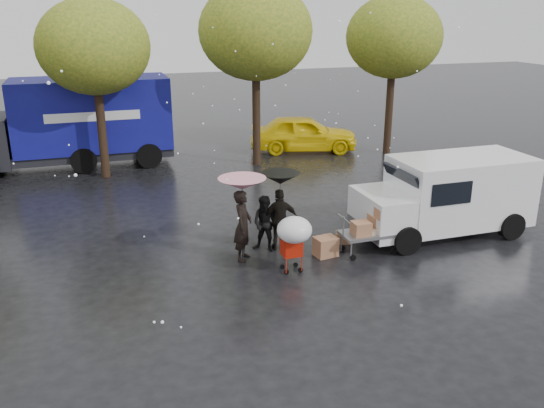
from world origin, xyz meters
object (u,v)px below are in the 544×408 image
object	(u,v)px
shopping_cart	(294,233)
yellow_taxi	(304,133)
person_black	(280,220)
blue_truck	(71,123)
white_van	(448,194)
vendor_cart	(373,227)
person_pink	(243,225)

from	to	relation	value
shopping_cart	yellow_taxi	distance (m)	12.56
person_black	blue_truck	world-z (taller)	blue_truck
white_van	yellow_taxi	xyz separation A→B (m)	(-0.26, 10.48, -0.36)
vendor_cart	yellow_taxi	bearing A→B (deg)	77.90
vendor_cart	person_pink	bearing A→B (deg)	168.85
shopping_cart	white_van	xyz separation A→B (m)	(5.02, 1.14, 0.10)
vendor_cart	yellow_taxi	distance (m)	11.34
shopping_cart	white_van	distance (m)	5.15
white_van	blue_truck	world-z (taller)	blue_truck
person_pink	shopping_cart	xyz separation A→B (m)	(0.93, -1.19, 0.14)
person_pink	white_van	xyz separation A→B (m)	(5.95, -0.05, 0.24)
vendor_cart	yellow_taxi	xyz separation A→B (m)	(2.38, 11.08, 0.08)
vendor_cart	person_black	bearing A→B (deg)	156.08
person_pink	blue_truck	world-z (taller)	blue_truck
person_pink	white_van	size ratio (longest dim) A/B	0.38
white_van	blue_truck	distance (m)	14.82
person_black	person_pink	bearing A→B (deg)	24.05
person_pink	shopping_cart	world-z (taller)	person_pink
vendor_cart	blue_truck	size ratio (longest dim) A/B	0.18
blue_truck	yellow_taxi	world-z (taller)	blue_truck
person_pink	blue_truck	xyz separation A→B (m)	(-4.04, 10.87, 0.83)
person_pink	white_van	bearing A→B (deg)	-61.34
shopping_cart	blue_truck	distance (m)	13.06
vendor_cart	blue_truck	bearing A→B (deg)	122.56
person_black	shopping_cart	world-z (taller)	person_black
person_black	white_van	world-z (taller)	white_van
person_pink	shopping_cart	bearing A→B (deg)	-112.79
shopping_cart	blue_truck	size ratio (longest dim) A/B	0.18
yellow_taxi	shopping_cart	bearing A→B (deg)	174.21
person_black	yellow_taxi	xyz separation A→B (m)	(4.59, 10.10, -0.03)
person_black	blue_truck	xyz separation A→B (m)	(-5.15, 10.54, 0.92)
person_black	blue_truck	distance (m)	11.77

